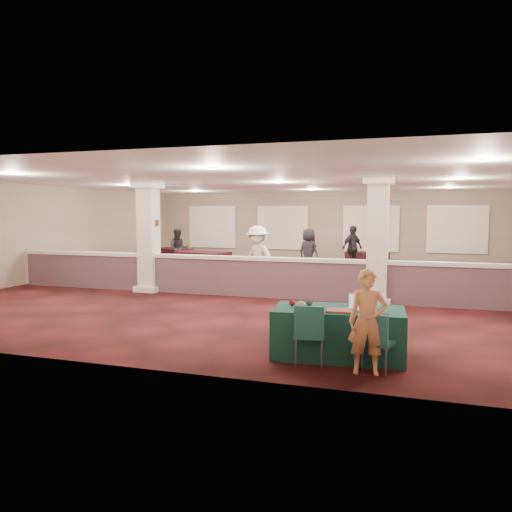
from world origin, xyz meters
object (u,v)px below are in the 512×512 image
(far_table_back_center, at_px, (367,260))
(attendee_c, at_px, (352,248))
(attendee_d, at_px, (309,252))
(conf_chair_side, at_px, (310,330))
(woman, at_px, (368,322))
(near_table, at_px, (338,333))
(attendee_a, at_px, (179,249))
(far_table_front_center, at_px, (225,273))
(far_table_front_right, at_px, (403,272))
(far_table_front_left, at_px, (203,262))
(attendee_b, at_px, (257,257))
(conf_chair_main, at_px, (377,337))
(far_table_back_left, at_px, (173,256))
(far_table_back_right, at_px, (500,274))

(far_table_back_center, distance_m, attendee_c, 1.15)
(attendee_c, relative_size, attendee_d, 1.04)
(conf_chair_side, bearing_deg, woman, -14.62)
(near_table, bearing_deg, attendee_a, 122.57)
(far_table_front_center, distance_m, far_table_front_right, 5.78)
(far_table_front_center, xyz_separation_m, attendee_c, (3.50, 4.91, 0.56))
(far_table_back_center, xyz_separation_m, attendee_c, (-0.50, -0.87, 0.56))
(conf_chair_side, distance_m, far_table_front_right, 9.58)
(far_table_front_left, bearing_deg, far_table_front_center, -51.98)
(woman, height_order, attendee_b, attendee_b)
(far_table_back_center, height_order, attendee_b, attendee_b)
(far_table_front_right, relative_size, attendee_b, 0.94)
(conf_chair_side, relative_size, attendee_a, 0.56)
(conf_chair_main, height_order, attendee_a, attendee_a)
(conf_chair_main, xyz_separation_m, far_table_front_right, (0.09, 9.51, -0.14))
(far_table_back_left, bearing_deg, conf_chair_side, -55.24)
(far_table_front_right, bearing_deg, attendee_c, 122.32)
(near_table, xyz_separation_m, conf_chair_side, (-0.34, -0.59, 0.16))
(far_table_front_left, distance_m, attendee_c, 5.92)
(conf_chair_main, xyz_separation_m, far_table_back_center, (-1.43, 13.58, -0.17))
(far_table_front_right, distance_m, attendee_a, 8.99)
(far_table_front_left, relative_size, far_table_back_center, 1.23)
(far_table_front_right, bearing_deg, far_table_back_left, 161.42)
(far_table_front_right, bearing_deg, woman, -91.29)
(far_table_front_left, xyz_separation_m, far_table_back_center, (5.79, 3.50, -0.08))
(far_table_front_left, bearing_deg, far_table_front_right, -4.46)
(far_table_front_right, bearing_deg, conf_chair_side, -96.46)
(conf_chair_main, relative_size, attendee_c, 0.48)
(far_table_front_left, height_order, far_table_back_center, far_table_front_left)
(conf_chair_side, bearing_deg, far_table_front_center, 112.52)
(far_table_back_right, height_order, attendee_c, attendee_c)
(woman, height_order, attendee_c, attendee_c)
(conf_chair_main, distance_m, attendee_a, 14.12)
(far_table_back_center, relative_size, attendee_a, 0.99)
(far_table_back_right, distance_m, attendee_b, 7.86)
(woman, bearing_deg, far_table_back_left, 118.53)
(far_table_front_left, distance_m, far_table_front_center, 2.90)
(far_table_back_right, bearing_deg, near_table, -110.94)
(far_table_front_right, bearing_deg, far_table_front_left, 175.54)
(far_table_front_center, height_order, attendee_a, attendee_a)
(attendee_a, relative_size, attendee_d, 0.96)
(near_table, distance_m, attendee_a, 13.27)
(attendee_b, height_order, attendee_c, attendee_b)
(far_table_back_center, bearing_deg, attendee_d, -121.20)
(conf_chair_main, distance_m, far_table_back_right, 10.73)
(near_table, xyz_separation_m, far_table_front_left, (-6.57, 9.50, 0.02))
(woman, relative_size, attendee_d, 0.87)
(far_table_front_right, relative_size, far_table_back_left, 1.05)
(far_table_back_center, distance_m, attendee_d, 3.55)
(far_table_back_left, relative_size, attendee_c, 0.95)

